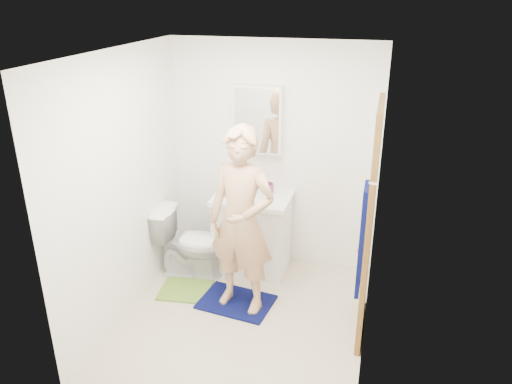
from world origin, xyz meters
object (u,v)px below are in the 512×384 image
Objects in this scene: vanity_cabinet at (253,234)px; man at (241,222)px; medicine_cabinet at (258,120)px; toilet at (191,242)px; soap_dispenser at (223,187)px; toothbrush_cup at (268,189)px; towel at (362,240)px.

man reaches higher than vanity_cabinet.
toilet is (-0.59, -0.53, -1.22)m from medicine_cabinet.
soap_dispenser is (0.29, 0.22, 0.57)m from toilet.
man is (0.10, -0.73, 0.50)m from vanity_cabinet.
soap_dispenser is 0.76m from man.
towel is at bearing -56.56° from toothbrush_cup.
medicine_cabinet is (0.00, 0.22, 1.20)m from vanity_cabinet.
towel is 2.06m from soap_dispenser.
towel is 5.82× the size of toothbrush_cup.
toothbrush_cup is 0.08× the size of man.
towel is 4.26× the size of soap_dispenser.
medicine_cabinet is 1.19m from man.
soap_dispenser is at bearing -165.41° from vanity_cabinet.
vanity_cabinet is 0.53m from toothbrush_cup.
toothbrush_cup is at bearing 35.35° from vanity_cabinet.
towel is (1.18, -1.71, -0.35)m from medicine_cabinet.
toothbrush_cup is (0.14, -0.13, -0.70)m from medicine_cabinet.
toothbrush_cup is at bearing -43.48° from medicine_cabinet.
soap_dispenser is (-1.48, 1.41, -0.31)m from towel.
toilet is at bearing -138.11° from medicine_cabinet.
vanity_cabinet is at bearing 108.63° from man.
vanity_cabinet is at bearing -90.00° from medicine_cabinet.
vanity_cabinet is at bearing -144.65° from toothbrush_cup.
medicine_cabinet is 0.72m from toothbrush_cup.
vanity_cabinet is 1.00× the size of towel.
soap_dispenser is 1.37× the size of toothbrush_cup.
towel reaches higher than toilet.
towel is 1.37m from man.
medicine_cabinet is 0.93× the size of toilet.
toilet is at bearing -151.15° from toothbrush_cup.
toilet is (-0.59, -0.30, -0.02)m from vanity_cabinet.
vanity_cabinet is 0.66m from toilet.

